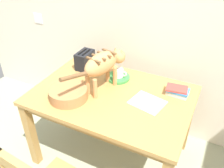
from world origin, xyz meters
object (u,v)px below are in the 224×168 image
object	(u,v)px
saucer_bowl	(118,77)
coffee_mug	(118,73)
magazine	(147,102)
book_stack	(178,91)
toaster	(85,60)
wicker_basket	(68,93)
dining_table	(112,102)
cat	(104,64)

from	to	relation	value
saucer_bowl	coffee_mug	bearing A→B (deg)	0.00
saucer_bowl	coffee_mug	distance (m)	0.05
coffee_mug	magazine	bearing A→B (deg)	-31.79
book_stack	toaster	distance (m)	0.94
saucer_bowl	wicker_basket	distance (m)	0.51
dining_table	book_stack	world-z (taller)	book_stack
cat	toaster	size ratio (longest dim) A/B	3.48
cat	toaster	distance (m)	0.43
saucer_bowl	magazine	world-z (taller)	saucer_bowl
wicker_basket	coffee_mug	bearing A→B (deg)	61.99
cat	magazine	bearing A→B (deg)	8.83
saucer_bowl	toaster	world-z (taller)	toaster
cat	saucer_bowl	world-z (taller)	cat
saucer_bowl	toaster	distance (m)	0.39
saucer_bowl	toaster	bearing A→B (deg)	173.72
saucer_bowl	wicker_basket	xyz separation A→B (m)	(-0.24, -0.45, 0.04)
saucer_bowl	magazine	size ratio (longest dim) A/B	0.84
dining_table	wicker_basket	xyz separation A→B (m)	(-0.29, -0.21, 0.14)
magazine	toaster	distance (m)	0.80
saucer_bowl	coffee_mug	xyz separation A→B (m)	(0.00, 0.00, 0.05)
coffee_mug	book_stack	size ratio (longest dim) A/B	0.68
coffee_mug	wicker_basket	xyz separation A→B (m)	(-0.24, -0.45, -0.02)
book_stack	wicker_basket	bearing A→B (deg)	-150.23
book_stack	toaster	xyz separation A→B (m)	(-0.93, 0.04, 0.05)
dining_table	saucer_bowl	world-z (taller)	saucer_bowl
saucer_bowl	book_stack	bearing A→B (deg)	-0.05
wicker_basket	saucer_bowl	bearing A→B (deg)	62.28
cat	book_stack	xyz separation A→B (m)	(0.60, 0.19, -0.21)
cat	saucer_bowl	size ratio (longest dim) A/B	3.20
wicker_basket	cat	bearing A→B (deg)	54.07
magazine	wicker_basket	world-z (taller)	wicker_basket
magazine	toaster	xyz separation A→B (m)	(-0.75, 0.27, 0.08)
saucer_bowl	magazine	xyz separation A→B (m)	(0.37, -0.22, -0.01)
dining_table	saucer_bowl	xyz separation A→B (m)	(-0.06, 0.24, 0.10)
coffee_mug	book_stack	distance (m)	0.55
wicker_basket	magazine	bearing A→B (deg)	20.65
dining_table	coffee_mug	bearing A→B (deg)	102.48
dining_table	wicker_basket	size ratio (longest dim) A/B	4.18
coffee_mug	wicker_basket	distance (m)	0.51
saucer_bowl	coffee_mug	size ratio (longest dim) A/B	1.63
cat	saucer_bowl	bearing A→B (deg)	90.00
cat	wicker_basket	size ratio (longest dim) A/B	2.19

